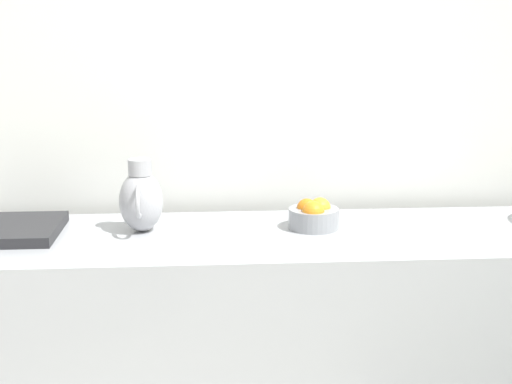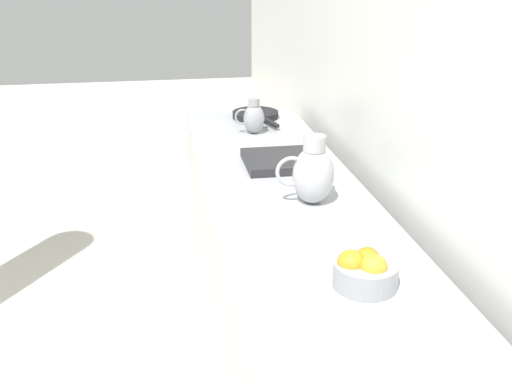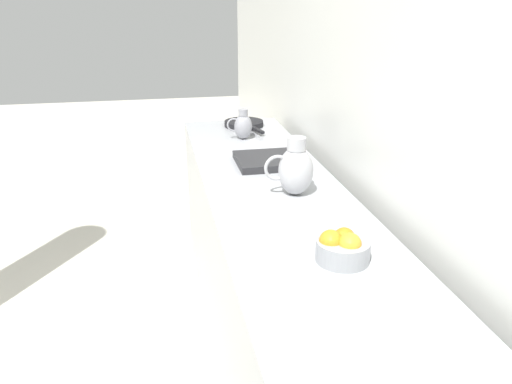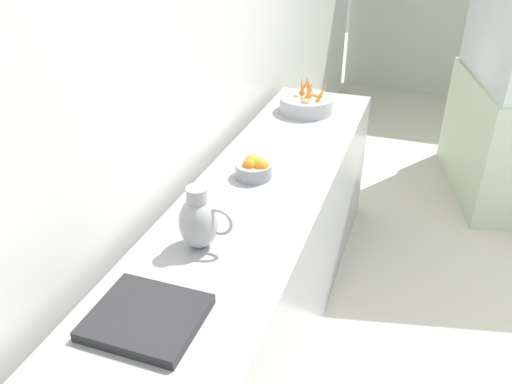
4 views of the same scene
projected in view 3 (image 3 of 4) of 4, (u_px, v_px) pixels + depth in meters
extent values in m
cube|color=silver|center=(508.00, 79.00, 1.35)|extent=(0.10, 8.02, 3.00)
cube|color=#9EA0A5|center=(294.00, 319.00, 2.11)|extent=(0.62, 3.36, 0.90)
cylinder|color=gray|center=(343.00, 251.00, 1.65)|extent=(0.18, 0.18, 0.07)
sphere|color=orange|center=(350.00, 244.00, 1.62)|extent=(0.08, 0.08, 0.08)
sphere|color=orange|center=(344.00, 238.00, 1.66)|extent=(0.07, 0.07, 0.07)
sphere|color=orange|center=(331.00, 241.00, 1.64)|extent=(0.08, 0.08, 0.08)
ellipsoid|color=#A3A3A8|center=(296.00, 171.00, 2.17)|extent=(0.15, 0.15, 0.21)
cylinder|color=#A3A3A8|center=(297.00, 144.00, 2.13)|extent=(0.08, 0.08, 0.06)
torus|color=#A3A3A8|center=(277.00, 168.00, 2.15)|extent=(0.11, 0.01, 0.11)
ellipsoid|color=gray|center=(243.00, 127.00, 3.01)|extent=(0.11, 0.11, 0.15)
cylinder|color=gray|center=(243.00, 112.00, 2.98)|extent=(0.06, 0.06, 0.04)
torus|color=gray|center=(234.00, 125.00, 3.00)|extent=(0.08, 0.01, 0.08)
cube|color=#232326|center=(270.00, 160.00, 2.59)|extent=(0.34, 0.30, 0.04)
cylinder|color=black|center=(244.00, 124.00, 3.32)|extent=(0.25, 0.25, 0.03)
cube|color=black|center=(257.00, 130.00, 3.14)|extent=(0.06, 0.17, 0.02)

